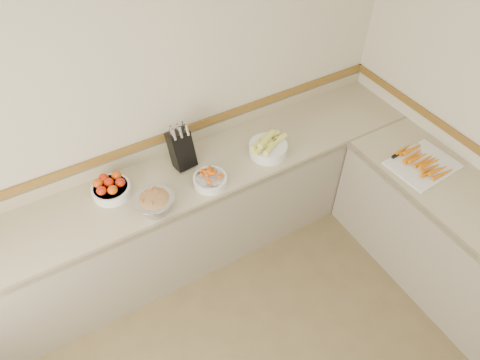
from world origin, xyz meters
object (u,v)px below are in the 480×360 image
cherry_tomato_bowl (210,179)px  cutting_board (422,163)px  knife_block (181,148)px  dishwasher (468,258)px  corn_bowl (268,147)px  rhubarb_bowl (155,203)px  tomato_bowl (111,188)px

cherry_tomato_bowl → cutting_board: cherry_tomato_bowl is taller
knife_block → dishwasher: bearing=-44.4°
dishwasher → cherry_tomato_bowl: (-1.50, 1.26, 0.52)m
knife_block → cherry_tomato_bowl: size_ratio=1.54×
cherry_tomato_bowl → corn_bowl: (0.53, 0.06, 0.02)m
knife_block → rhubarb_bowl: 0.49m
rhubarb_bowl → dishwasher: bearing=-32.2°
cherry_tomato_bowl → rhubarb_bowl: 0.44m
corn_bowl → rhubarb_bowl: (-0.97, -0.10, 0.02)m
dishwasher → cherry_tomato_bowl: 2.03m
dishwasher → cherry_tomato_bowl: cherry_tomato_bowl is taller
corn_bowl → cherry_tomato_bowl: bearing=-173.3°
rhubarb_bowl → tomato_bowl: bearing=124.3°
knife_block → cherry_tomato_bowl: knife_block is taller
corn_bowl → rhubarb_bowl: bearing=-173.9°
tomato_bowl → cutting_board: bearing=-23.0°
dishwasher → knife_block: knife_block is taller
tomato_bowl → rhubarb_bowl: (0.21, -0.31, 0.02)m
tomato_bowl → cutting_board: 2.30m
cherry_tomato_bowl → dishwasher: bearing=-40.1°
dishwasher → cutting_board: 0.80m
dishwasher → tomato_bowl: bearing=144.6°
knife_block → cutting_board: 1.81m
dishwasher → cutting_board: (-0.03, 0.63, 0.49)m
knife_block → corn_bowl: (0.62, -0.23, -0.09)m
tomato_bowl → dishwasher: bearing=-35.4°
dishwasher → corn_bowl: size_ratio=2.55×
dishwasher → rhubarb_bowl: size_ratio=3.03×
corn_bowl → cutting_board: size_ratio=0.65×
cutting_board → corn_bowl: bearing=143.4°
tomato_bowl → cutting_board: (2.12, -0.90, -0.04)m
dishwasher → tomato_bowl: tomato_bowl is taller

